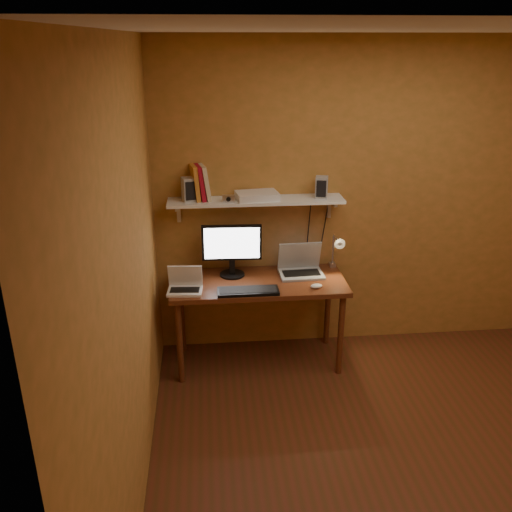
{
  "coord_description": "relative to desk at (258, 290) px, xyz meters",
  "views": [
    {
      "loc": [
        -1.27,
        -2.66,
        2.56
      ],
      "look_at": [
        -0.91,
        1.18,
        1.01
      ],
      "focal_mm": 38.0,
      "sensor_mm": 36.0,
      "label": 1
    }
  ],
  "objects": [
    {
      "name": "room",
      "position": [
        0.88,
        -1.28,
        0.64
      ],
      "size": [
        3.44,
        3.24,
        2.64
      ],
      "color": "#5A2617",
      "rests_on": "ground"
    },
    {
      "name": "desk",
      "position": [
        0.0,
        0.0,
        0.0
      ],
      "size": [
        1.4,
        0.6,
        0.75
      ],
      "color": "brown",
      "rests_on": "ground"
    },
    {
      "name": "wall_shelf",
      "position": [
        0.0,
        0.19,
        0.69
      ],
      "size": [
        1.4,
        0.25,
        0.21
      ],
      "color": "white",
      "rests_on": "room"
    },
    {
      "name": "monitor",
      "position": [
        -0.2,
        0.13,
        0.33
      ],
      "size": [
        0.48,
        0.21,
        0.43
      ],
      "rotation": [
        0.0,
        0.0,
        -0.04
      ],
      "color": "black",
      "rests_on": "desk"
    },
    {
      "name": "laptop",
      "position": [
        0.36,
        0.12,
        0.15
      ],
      "size": [
        0.36,
        0.27,
        0.26
      ],
      "rotation": [
        0.0,
        0.0,
        0.04
      ],
      "color": "#999CA2",
      "rests_on": "desk"
    },
    {
      "name": "netbook",
      "position": [
        -0.58,
        -0.13,
        0.14
      ],
      "size": [
        0.28,
        0.21,
        0.2
      ],
      "rotation": [
        0.0,
        0.0,
        -0.08
      ],
      "color": "white",
      "rests_on": "desk"
    },
    {
      "name": "keyboard",
      "position": [
        -0.1,
        -0.21,
        0.1
      ],
      "size": [
        0.47,
        0.16,
        0.03
      ],
      "primitive_type": "cube",
      "rotation": [
        0.0,
        0.0,
        -0.0
      ],
      "color": "black",
      "rests_on": "desk"
    },
    {
      "name": "mouse",
      "position": [
        0.44,
        -0.18,
        0.1
      ],
      "size": [
        0.1,
        0.08,
        0.03
      ],
      "primitive_type": "ellipsoid",
      "rotation": [
        0.0,
        0.0,
        0.18
      ],
      "color": "white",
      "rests_on": "desk"
    },
    {
      "name": "desk_lamp",
      "position": [
        0.66,
        0.13,
        0.29
      ],
      "size": [
        0.09,
        0.23,
        0.38
      ],
      "color": "silver",
      "rests_on": "desk"
    },
    {
      "name": "speaker_left",
      "position": [
        -0.52,
        0.19,
        0.8
      ],
      "size": [
        0.13,
        0.13,
        0.19
      ],
      "primitive_type": "cube",
      "rotation": [
        0.0,
        0.0,
        0.27
      ],
      "color": "#999CA2",
      "rests_on": "wall_shelf"
    },
    {
      "name": "speaker_right",
      "position": [
        0.52,
        0.18,
        0.8
      ],
      "size": [
        0.12,
        0.12,
        0.17
      ],
      "primitive_type": "cube",
      "rotation": [
        0.0,
        0.0,
        -0.26
      ],
      "color": "#999CA2",
      "rests_on": "wall_shelf"
    },
    {
      "name": "books",
      "position": [
        -0.44,
        0.22,
        0.85
      ],
      "size": [
        0.17,
        0.2,
        0.28
      ],
      "color": "#C07629",
      "rests_on": "wall_shelf"
    },
    {
      "name": "shelf_camera",
      "position": [
        -0.22,
        0.13,
        0.74
      ],
      "size": [
        0.1,
        0.05,
        0.06
      ],
      "color": "silver",
      "rests_on": "wall_shelf"
    },
    {
      "name": "router",
      "position": [
        0.01,
        0.2,
        0.74
      ],
      "size": [
        0.35,
        0.26,
        0.05
      ],
      "primitive_type": "cube",
      "rotation": [
        0.0,
        0.0,
        0.14
      ],
      "color": "white",
      "rests_on": "wall_shelf"
    }
  ]
}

